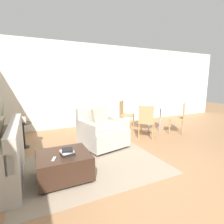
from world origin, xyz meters
name	(u,v)px	position (x,y,z in m)	size (l,w,h in m)	color
ground_plane	(162,176)	(0.00, 0.00, 0.00)	(20.00, 20.00, 0.00)	#936B47
wall_back	(88,86)	(0.00, 3.74, 1.38)	(12.00, 0.06, 2.75)	white
area_rug	(92,166)	(-0.90, 0.83, 0.00)	(2.60, 1.83, 0.01)	gray
armchair	(102,132)	(-0.37, 1.65, 0.36)	(1.08, 1.07, 0.90)	#B2ADA3
ottoman	(64,165)	(-1.44, 0.64, 0.22)	(0.80, 0.72, 0.41)	#382319
book_stack	(67,152)	(-1.38, 0.57, 0.45)	(0.22, 0.22, 0.09)	black
tv_remote_primary	(54,159)	(-1.59, 0.50, 0.41)	(0.09, 0.14, 0.01)	#B7B7BC
potted_plant	(2,138)	(-2.46, 2.38, 0.29)	(0.34, 0.34, 1.30)	#333338
side_table	(24,131)	(-2.02, 2.35, 0.41)	(0.36, 0.36, 0.59)	black
picture_frame	(23,120)	(-2.02, 2.35, 0.66)	(0.15, 0.06, 0.15)	#8C6647
dining_table	(151,109)	(1.51, 2.27, 0.68)	(1.05, 1.05, 0.78)	#99A8AD
dining_chair_near_left	(146,120)	(0.91, 1.67, 0.52)	(0.59, 0.59, 0.90)	tan
dining_chair_near_right	(180,116)	(2.11, 1.67, 0.52)	(0.59, 0.59, 0.90)	tan
dining_chair_far_left	(124,113)	(0.91, 2.86, 0.52)	(0.59, 0.59, 0.90)	tan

